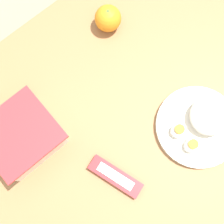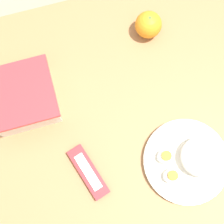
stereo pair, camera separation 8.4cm
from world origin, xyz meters
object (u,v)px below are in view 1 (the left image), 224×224
Objects in this scene: food_container at (24,137)px; candy_bar at (115,176)px; orange_fruit at (108,18)px; rice_plate at (201,123)px.

candy_bar is (0.12, -0.23, -0.03)m from food_container.
candy_bar is (-0.27, -0.35, -0.03)m from orange_fruit.
food_container is 2.35× the size of orange_fruit.
candy_bar is (-0.27, 0.04, -0.01)m from rice_plate.
food_container reaches higher than candy_bar.
orange_fruit is (0.39, 0.12, -0.00)m from food_container.
candy_bar is at bearing 170.86° from rice_plate.
orange_fruit is 0.50× the size of candy_bar.
rice_plate is (0.39, -0.28, -0.02)m from food_container.
orange_fruit is at bearing 89.21° from rice_plate.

